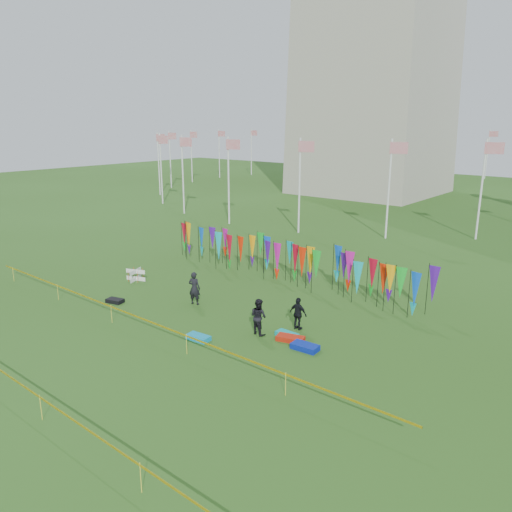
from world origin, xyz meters
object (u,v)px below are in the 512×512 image
Objects in this scene: box_kite at (136,275)px; kite_bag_red at (290,339)px; kite_bag_black at (115,301)px; person_left at (194,288)px; person_right at (298,314)px; person_mid at (259,316)px; kite_bag_teal at (287,335)px; kite_bag_turquoise at (198,337)px; kite_bag_blue at (305,347)px.

box_kite is 0.60× the size of kite_bag_red.
person_left is at bearing 36.50° from kite_bag_black.
box_kite is at bearing 125.98° from kite_bag_black.
person_mid is at bearing 54.21° from person_right.
kite_bag_turquoise is at bearing -135.58° from kite_bag_teal.
kite_bag_black is 9.89m from kite_bag_teal.
person_right is at bearing -117.81° from person_mid.
kite_bag_red is at bearing -34.61° from kite_bag_teal.
person_mid is at bearing 53.46° from kite_bag_turquoise.
box_kite is 10.72m from person_mid.
person_right is at bearing 54.06° from kite_bag_turquoise.
box_kite is 0.67× the size of kite_bag_turquoise.
kite_bag_teal is (2.82, 2.76, -0.01)m from kite_bag_turquoise.
box_kite is at bearing 0.41° from person_mid.
person_left is (5.65, -0.49, 0.52)m from box_kite.
kite_bag_blue reaches higher than kite_bag_teal.
person_right is 2.22m from kite_bag_blue.
person_right reaches higher than kite_bag_blue.
kite_bag_blue reaches higher than kite_bag_black.
kite_bag_turquoise is at bearing 119.08° from person_left.
kite_bag_black is (-6.80, 0.44, -0.00)m from kite_bag_turquoise.
kite_bag_blue is 1.02m from kite_bag_red.
person_mid reaches higher than kite_bag_blue.
person_right is at bearing 133.11° from kite_bag_blue.
box_kite is 12.25m from kite_bag_red.
kite_bag_blue is 1.29× the size of kite_bag_black.
kite_bag_turquoise is (-1.63, -2.20, -0.73)m from person_mid.
person_left is at bearing 138.36° from kite_bag_turquoise.
person_left reaches higher than kite_bag_turquoise.
kite_bag_red reaches higher than kite_bag_teal.
person_left reaches higher than box_kite.
kite_bag_teal is at bearing 157.31° from kite_bag_blue.
box_kite is at bearing 176.52° from kite_bag_teal.
kite_bag_red is at bearing 11.65° from kite_bag_black.
person_right is 1.34× the size of kite_bag_blue.
person_mid reaches higher than person_right.
kite_bag_turquoise is at bearing -21.12° from box_kite.
kite_bag_turquoise is 0.93× the size of kite_bag_blue.
person_left is at bearing -1.68° from person_mid.
person_left is 1.46× the size of kite_bag_red.
person_mid is 1.56× the size of kite_bag_turquoise.
person_left is 6.23m from kite_bag_teal.
person_right is (6.07, 0.76, -0.12)m from person_left.
person_mid is 1.62× the size of kite_bag_teal.
kite_bag_turquoise is at bearing 53.35° from person_right.
person_right is at bearing 111.00° from kite_bag_red.
kite_bag_turquoise is (-2.72, -3.75, -0.66)m from person_right.
kite_bag_teal is (-1.35, 0.57, -0.02)m from kite_bag_blue.
person_left is at bearing 174.01° from kite_bag_blue.
kite_bag_black is at bearing -170.90° from kite_bag_blue.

